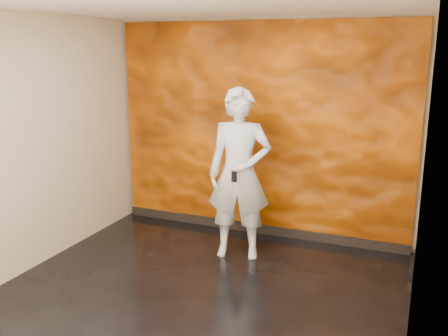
# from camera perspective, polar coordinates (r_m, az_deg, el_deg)

# --- Properties ---
(room) EXTENTS (4.02, 4.02, 2.81)m
(room) POSITION_cam_1_polar(r_m,az_deg,el_deg) (4.67, -3.57, 0.80)
(room) COLOR black
(room) RESTS_ON ground
(feature_wall) EXTENTS (3.90, 0.06, 2.75)m
(feature_wall) POSITION_cam_1_polar(r_m,az_deg,el_deg) (6.46, 4.08, 4.27)
(feature_wall) COLOR #E56402
(feature_wall) RESTS_ON ground
(baseboard) EXTENTS (3.90, 0.04, 0.12)m
(baseboard) POSITION_cam_1_polar(r_m,az_deg,el_deg) (6.77, 3.78, -6.87)
(baseboard) COLOR black
(baseboard) RESTS_ON ground
(man) EXTENTS (0.82, 0.64, 2.00)m
(man) POSITION_cam_1_polar(r_m,az_deg,el_deg) (5.78, 1.77, -0.70)
(man) COLOR #ABAFBB
(man) RESTS_ON ground
(phone) EXTENTS (0.06, 0.02, 0.12)m
(phone) POSITION_cam_1_polar(r_m,az_deg,el_deg) (5.52, 1.16, -1.00)
(phone) COLOR black
(phone) RESTS_ON man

